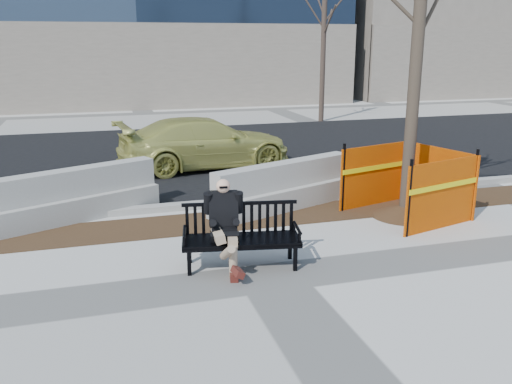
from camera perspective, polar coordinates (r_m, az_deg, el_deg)
The scene contains 11 objects.
ground at distance 7.78m, azimuth 1.48°, elevation -8.84°, with size 120.00×120.00×0.00m, color beige.
mulch_strip at distance 10.12m, azimuth -3.06°, elevation -2.98°, with size 40.00×1.20×0.02m, color #47301C.
asphalt_street at distance 16.02m, azimuth -8.26°, elevation 3.80°, with size 60.00×10.40×0.01m, color black.
curb at distance 10.98m, azimuth -4.22°, elevation -1.20°, with size 60.00×0.25×0.12m, color #9E9B93.
bench at distance 8.13m, azimuth -1.52°, elevation -7.74°, with size 1.74×0.62×0.93m, color black, non-canonical shape.
seated_man at distance 8.16m, azimuth -3.28°, elevation -7.68°, with size 0.55×0.92×1.29m, color black, non-canonical shape.
tree_fence at distance 10.77m, azimuth 15.18°, elevation -2.38°, with size 2.68×2.68×6.69m, color #DC5A00, non-canonical shape.
sedan at distance 14.42m, azimuth -5.24°, elevation 2.58°, with size 1.82×4.48×1.30m, color #BEBC59.
jersey_barrier_left at distance 10.75m, azimuth -18.56°, elevation -2.70°, with size 3.33×0.67×0.96m, color #A5A29A, non-canonical shape.
jersey_barrier_right at distance 10.91m, azimuth 2.90°, elevation -1.62°, with size 3.25×0.65×0.93m, color #A9A79E, non-canonical shape.
far_tree_right at distance 22.84m, azimuth 6.77°, elevation 7.31°, with size 2.28×2.28×6.17m, color #4A3A2F, non-canonical shape.
Camera 1 is at (-2.20, -6.74, 3.21)m, focal length 38.47 mm.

